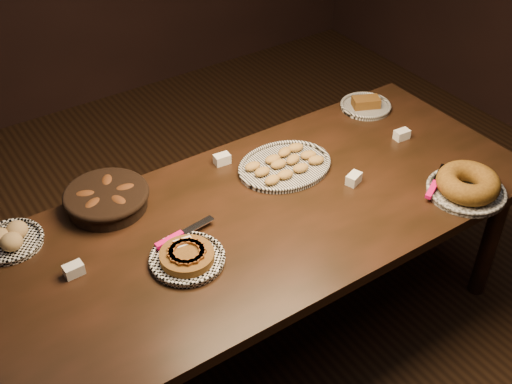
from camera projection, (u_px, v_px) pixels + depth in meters
ground at (259, 334)px, 3.04m from camera, size 5.00×5.00×0.00m
buffet_table at (259, 227)px, 2.62m from camera, size 2.40×1.00×0.75m
apple_tart_plate at (187, 257)px, 2.35m from camera, size 0.33×0.29×0.06m
madeleine_platter at (285, 165)px, 2.81m from camera, size 0.43×0.35×0.05m
bundt_cake_plate at (467, 185)px, 2.65m from camera, size 0.35×0.35×0.10m
croissant_basket at (107, 197)px, 2.58m from camera, size 0.40×0.40×0.09m
bread_roll_plate at (10, 239)px, 2.42m from camera, size 0.25×0.25×0.08m
loaf_plate at (366, 105)px, 3.21m from camera, size 0.26×0.26×0.06m
tent_cards at (257, 192)px, 2.65m from camera, size 1.68×0.50×0.04m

